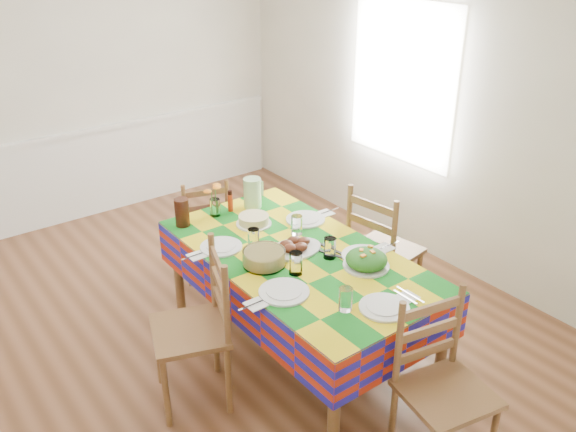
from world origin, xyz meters
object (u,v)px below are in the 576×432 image
(meat_platter, at_px, (295,247))
(chair_near, at_px, (441,388))
(green_pitcher, at_px, (252,193))
(tea_pitcher, at_px, (182,212))
(chair_far, at_px, (205,228))
(chair_right, at_px, (381,252))
(dining_table, at_px, (298,265))
(chair_left, at_px, (197,329))

(meat_platter, xyz_separation_m, chair_near, (-0.00, -1.30, -0.30))
(green_pitcher, distance_m, tea_pitcher, 0.59)
(meat_platter, distance_m, chair_far, 1.26)
(chair_far, height_order, chair_right, chair_right)
(dining_table, height_order, green_pitcher, green_pitcher)
(tea_pitcher, relative_size, chair_left, 0.20)
(chair_left, relative_size, chair_right, 1.00)
(chair_near, relative_size, chair_left, 0.97)
(chair_near, height_order, chair_left, chair_left)
(chair_near, bearing_deg, tea_pitcher, 112.52)
(chair_right, bearing_deg, tea_pitcher, 46.25)
(chair_left, bearing_deg, dining_table, 110.92)
(tea_pitcher, xyz_separation_m, chair_right, (1.21, -0.84, -0.36))
(chair_left, bearing_deg, meat_platter, 114.28)
(dining_table, xyz_separation_m, meat_platter, (0.01, 0.05, 0.12))
(tea_pitcher, xyz_separation_m, chair_far, (0.40, 0.42, -0.43))
(green_pitcher, bearing_deg, meat_platter, -102.14)
(dining_table, distance_m, chair_left, 0.81)
(dining_table, distance_m, meat_platter, 0.13)
(chair_near, xyz_separation_m, chair_far, (-0.02, 2.52, -0.05))
(green_pitcher, relative_size, chair_left, 0.22)
(dining_table, relative_size, chair_right, 1.88)
(chair_left, bearing_deg, green_pitcher, 149.74)
(dining_table, relative_size, chair_near, 1.93)
(tea_pitcher, height_order, chair_right, chair_right)
(chair_far, height_order, chair_left, chair_left)
(chair_far, xyz_separation_m, chair_right, (0.80, -1.27, 0.07))
(dining_table, bearing_deg, chair_near, -89.58)
(green_pitcher, relative_size, chair_far, 0.25)
(chair_right, bearing_deg, chair_far, 23.64)
(tea_pitcher, relative_size, chair_far, 0.23)
(chair_left, xyz_separation_m, chair_right, (1.59, 0.01, 0.00))
(dining_table, distance_m, chair_far, 1.28)
(chair_left, bearing_deg, tea_pitcher, 175.68)
(dining_table, height_order, chair_near, chair_near)
(meat_platter, relative_size, chair_far, 0.42)
(green_pitcher, xyz_separation_m, chair_left, (-0.97, -0.81, -0.37))
(dining_table, xyz_separation_m, tea_pitcher, (-0.41, 0.84, 0.19))
(meat_platter, height_order, chair_far, chair_far)
(meat_platter, bearing_deg, chair_left, -175.45)
(green_pitcher, relative_size, tea_pitcher, 1.12)
(green_pitcher, xyz_separation_m, chair_right, (0.62, -0.80, -0.37))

